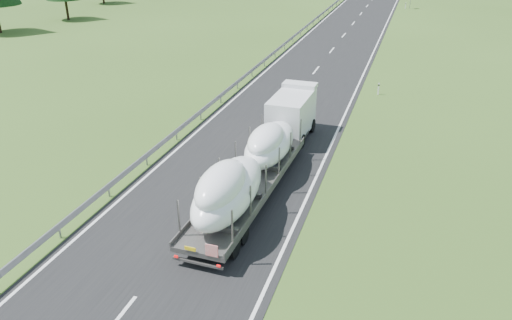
% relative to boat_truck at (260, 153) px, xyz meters
% --- Properties ---
extents(boat_truck, '(2.81, 17.54, 3.56)m').
position_rel_boat_truck_xyz_m(boat_truck, '(0.00, 0.00, 0.00)').
color(boat_truck, silver).
rests_on(boat_truck, ground).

